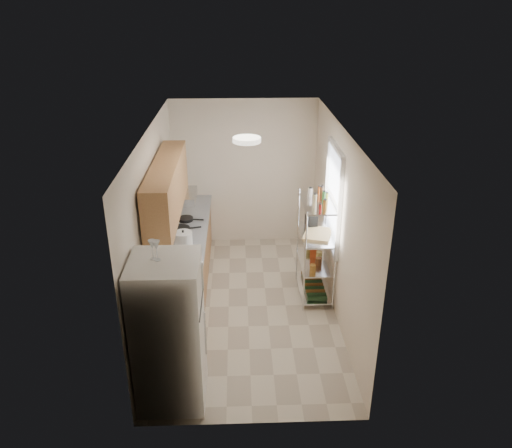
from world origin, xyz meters
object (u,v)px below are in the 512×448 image
(rice_cooker, at_px, (183,239))
(cutting_board, at_px, (318,234))
(refrigerator, at_px, (169,333))
(espresso_machine, at_px, (311,218))
(frying_pan_large, at_px, (181,229))

(rice_cooker, relative_size, cutting_board, 0.55)
(refrigerator, xyz_separation_m, espresso_machine, (1.83, 2.33, 0.27))
(rice_cooker, distance_m, frying_pan_large, 0.52)
(frying_pan_large, bearing_deg, cutting_board, -26.07)
(rice_cooker, bearing_deg, cutting_board, 1.34)
(rice_cooker, height_order, espresso_machine, espresso_machine)
(refrigerator, bearing_deg, espresso_machine, 51.81)
(cutting_board, xyz_separation_m, espresso_machine, (-0.05, 0.31, 0.11))
(refrigerator, bearing_deg, frying_pan_large, 92.84)
(rice_cooker, distance_m, espresso_machine, 1.90)
(cutting_board, relative_size, espresso_machine, 1.90)
(frying_pan_large, bearing_deg, espresso_machine, -17.67)
(espresso_machine, bearing_deg, rice_cooker, -178.02)
(rice_cooker, bearing_deg, espresso_machine, 10.66)
(refrigerator, height_order, espresso_machine, refrigerator)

